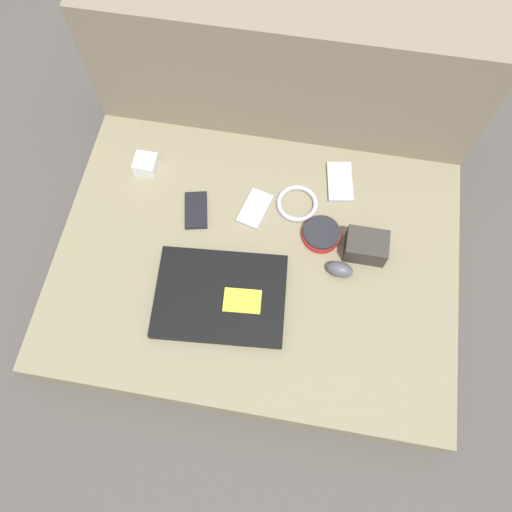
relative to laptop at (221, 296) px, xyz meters
name	(u,v)px	position (x,y,z in m)	size (l,w,h in m)	color
ground_plane	(256,276)	(0.07, 0.12, -0.13)	(8.00, 8.00, 0.00)	#4C4742
couch_seat	(256,268)	(0.07, 0.12, -0.07)	(1.02, 0.75, 0.12)	#847A5B
couch_backrest	(286,81)	(0.07, 0.59, 0.11)	(1.02, 0.20, 0.49)	#7F705B
laptop	(221,296)	(0.00, 0.00, 0.00)	(0.33, 0.26, 0.03)	black
computer_mouse	(340,270)	(0.28, 0.12, 0.01)	(0.07, 0.05, 0.04)	#4C4C51
speaker_puck	(321,234)	(0.22, 0.21, 0.00)	(0.10, 0.10, 0.03)	red
phone_silver	(196,210)	(-0.11, 0.22, -0.01)	(0.08, 0.12, 0.01)	black
phone_black	(340,182)	(0.25, 0.38, -0.01)	(0.08, 0.13, 0.01)	#B7B7BC
phone_small	(255,209)	(0.04, 0.26, -0.01)	(0.09, 0.12, 0.01)	#B7B7BC
camera_pouch	(366,246)	(0.33, 0.18, 0.02)	(0.10, 0.08, 0.06)	#38332D
charger_brick	(146,164)	(-0.27, 0.33, 0.01)	(0.06, 0.06, 0.04)	silver
cable_coil	(297,203)	(0.15, 0.29, -0.01)	(0.11, 0.11, 0.01)	#B2B2B7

